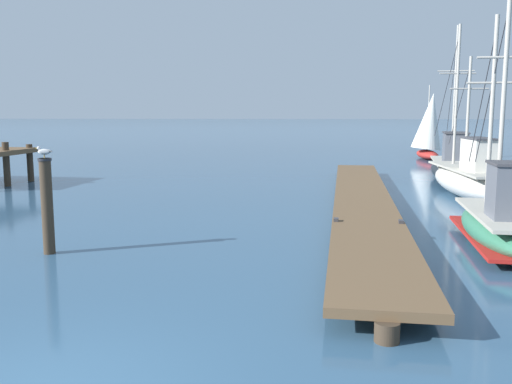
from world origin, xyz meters
name	(u,v)px	position (x,y,z in m)	size (l,w,h in m)	color
floating_dock	(363,199)	(5.19, 12.53, 0.36)	(3.71, 21.38, 0.53)	brown
fishing_boat_0	(452,166)	(10.35, 20.88, 0.65)	(3.02, 7.11, 7.08)	black
fishing_boat_1	(499,222)	(7.82, 7.81, 0.60)	(1.99, 6.36, 5.99)	#337556
fishing_boat_2	(468,178)	(9.47, 15.59, 0.72)	(1.72, 7.93, 6.57)	silver
mooring_piling	(47,205)	(-2.61, 6.49, 1.13)	(0.30, 0.30, 2.18)	#3D3023
perched_seagull	(44,151)	(-2.60, 6.49, 2.32)	(0.38, 0.16, 0.26)	gold
distant_sailboat	(429,126)	(11.92, 32.08, 2.16)	(2.30, 3.84, 4.86)	#AD2823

